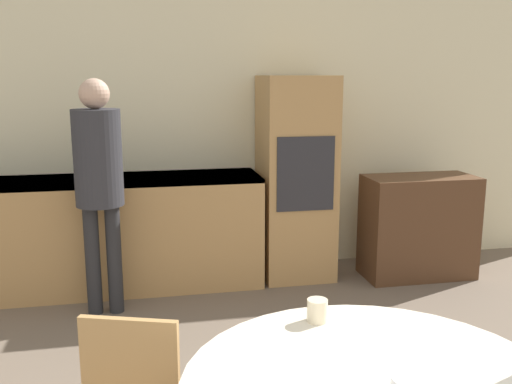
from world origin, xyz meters
name	(u,v)px	position (x,y,z in m)	size (l,w,h in m)	color
wall_back	(204,124)	(0.00, 4.81, 1.30)	(7.14, 0.05, 2.60)	beige
kitchen_counter	(66,234)	(-1.16, 4.47, 0.47)	(3.12, 0.60, 0.91)	tan
oven_unit	(296,178)	(0.74, 4.48, 0.86)	(0.59, 0.59, 1.71)	tan
sideboard	(418,227)	(1.77, 4.24, 0.44)	(0.94, 0.45, 0.88)	#51331E
person_standing	(99,171)	(-0.84, 3.96, 1.05)	(0.34, 0.34, 1.70)	#262628
cup	(317,310)	(0.12, 1.91, 0.80)	(0.08, 0.08, 0.09)	beige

